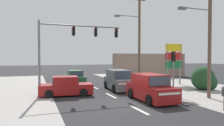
% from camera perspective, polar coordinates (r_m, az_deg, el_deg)
% --- Properties ---
extents(ground_plane, '(140.00, 140.00, 0.00)m').
position_cam_1_polar(ground_plane, '(15.07, 3.52, -10.39)').
color(ground_plane, '#28282B').
extents(lane_dash_near, '(0.20, 2.40, 0.01)m').
position_cam_1_polar(lane_dash_near, '(13.30, 6.99, -12.01)').
color(lane_dash_near, silver).
rests_on(lane_dash_near, ground).
extents(lane_dash_mid, '(0.20, 2.40, 0.01)m').
position_cam_1_polar(lane_dash_mid, '(17.81, -0.33, -8.49)').
color(lane_dash_mid, silver).
rests_on(lane_dash_mid, ground).
extents(lane_dash_far, '(0.20, 2.40, 0.01)m').
position_cam_1_polar(lane_dash_far, '(22.53, -4.56, -6.35)').
color(lane_dash_far, silver).
rests_on(lane_dash_far, ground).
extents(kerb_right_verge, '(10.00, 44.00, 0.02)m').
position_cam_1_polar(kerb_right_verge, '(21.69, 23.86, -6.78)').
color(kerb_right_verge, '#A39E99').
rests_on(kerb_right_verge, ground).
extents(utility_pole_foreground_right, '(3.78, 0.40, 9.19)m').
position_cam_1_polar(utility_pole_foreground_right, '(17.98, 23.86, 7.30)').
color(utility_pole_foreground_right, brown).
rests_on(utility_pole_foreground_right, ground).
extents(utility_pole_midground_right, '(3.78, 0.28, 10.42)m').
position_cam_1_polar(utility_pole_midground_right, '(24.13, 6.88, 7.44)').
color(utility_pole_midground_right, brown).
rests_on(utility_pole_midground_right, ground).
extents(traffic_signal_mast, '(6.89, 0.60, 6.00)m').
position_cam_1_polar(traffic_signal_mast, '(18.22, -11.01, 5.44)').
color(traffic_signal_mast, slate).
rests_on(traffic_signal_mast, ground).
extents(pedestal_signal_right_kerb, '(0.44, 0.30, 3.56)m').
position_cam_1_polar(pedestal_signal_right_kerb, '(18.23, 15.77, -0.68)').
color(pedestal_signal_right_kerb, slate).
rests_on(pedestal_signal_right_kerb, ground).
extents(shopping_plaza_sign, '(2.10, 0.16, 4.60)m').
position_cam_1_polar(shopping_plaza_sign, '(25.36, 15.82, 1.24)').
color(shopping_plaza_sign, slate).
rests_on(shopping_plaza_sign, ground).
extents(roadside_bush, '(2.38, 2.04, 2.19)m').
position_cam_1_polar(roadside_bush, '(22.43, 22.96, -3.88)').
color(roadside_bush, '#1E4223').
rests_on(roadside_bush, ground).
extents(shopfront_wall_far, '(12.00, 1.00, 3.60)m').
position_cam_1_polar(shopfront_wall_far, '(34.01, 9.97, -0.62)').
color(shopfront_wall_far, gray).
rests_on(shopfront_wall_far, ground).
extents(suv_crossing_left, '(2.25, 4.63, 1.90)m').
position_cam_1_polar(suv_crossing_left, '(20.75, 1.79, -4.59)').
color(suv_crossing_left, slate).
rests_on(suv_crossing_left, ground).
extents(sedan_oncoming_mid, '(4.34, 2.12, 1.56)m').
position_cam_1_polar(sedan_oncoming_mid, '(18.05, -11.96, -6.15)').
color(sedan_oncoming_mid, maroon).
rests_on(sedan_oncoming_mid, ground).
extents(sedan_kerbside_parked, '(1.97, 4.28, 1.56)m').
position_cam_1_polar(sedan_kerbside_parked, '(25.67, -9.66, -3.81)').
color(sedan_kerbside_parked, '#235633').
rests_on(sedan_kerbside_parked, ground).
extents(suv_oncoming_near, '(2.07, 4.55, 1.90)m').
position_cam_1_polar(suv_oncoming_near, '(15.96, 10.05, -6.51)').
color(suv_oncoming_near, maroon).
rests_on(suv_oncoming_near, ground).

